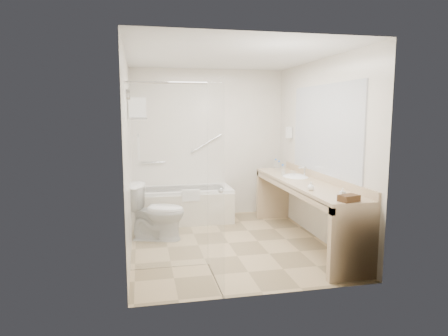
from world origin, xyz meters
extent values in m
plane|color=tan|center=(0.00, 0.00, 0.00)|extent=(3.20, 3.20, 0.00)
cube|color=silver|center=(0.00, 0.00, 2.50)|extent=(2.60, 3.20, 0.10)
cube|color=silver|center=(0.00, 1.60, 1.25)|extent=(2.60, 0.10, 2.50)
cube|color=silver|center=(0.00, -1.60, 1.25)|extent=(2.60, 0.10, 2.50)
cube|color=silver|center=(-1.30, 0.00, 1.25)|extent=(0.10, 3.20, 2.50)
cube|color=silver|center=(1.30, 0.00, 1.25)|extent=(0.10, 3.20, 2.50)
cube|color=white|center=(-0.50, 1.25, 0.28)|extent=(1.60, 0.70, 0.55)
cube|color=beige|center=(-0.50, 0.89, 0.25)|extent=(1.60, 0.02, 0.50)
cube|color=white|center=(-0.40, 0.90, 0.50)|extent=(0.28, 0.06, 0.18)
cylinder|color=silver|center=(-0.95, 1.56, 0.95)|extent=(0.40, 0.03, 0.03)
cylinder|color=silver|center=(-0.05, 1.56, 1.25)|extent=(0.53, 0.03, 0.33)
cube|color=silver|center=(-0.85, -0.70, 1.05)|extent=(0.90, 0.01, 2.10)
cube|color=silver|center=(-0.40, -1.15, 1.05)|extent=(0.02, 0.90, 2.10)
cylinder|color=silver|center=(-0.85, -0.70, 2.10)|extent=(0.90, 0.02, 0.02)
sphere|color=silver|center=(-0.37, -1.30, 1.00)|extent=(0.05, 0.05, 0.05)
cylinder|color=silver|center=(-1.25, -1.15, 1.95)|extent=(0.04, 0.10, 0.10)
cube|color=silver|center=(-1.17, 0.35, 1.70)|extent=(0.24, 0.55, 0.02)
cylinder|color=silver|center=(-1.17, 0.35, 1.48)|extent=(0.02, 0.55, 0.02)
cube|color=white|center=(-1.17, 0.35, 1.32)|extent=(0.03, 0.42, 0.32)
cube|color=white|center=(-1.17, 0.35, 1.76)|extent=(0.22, 0.40, 0.08)
cube|color=white|center=(-1.17, 0.35, 1.84)|extent=(0.22, 0.40, 0.08)
cube|color=white|center=(-1.17, 0.35, 1.93)|extent=(0.22, 0.40, 0.08)
cube|color=tan|center=(1.02, -0.15, 0.82)|extent=(0.55, 2.70, 0.05)
cube|color=tan|center=(1.29, -0.15, 0.90)|extent=(0.03, 2.70, 0.10)
cube|color=tan|center=(0.77, -0.15, 0.77)|extent=(0.04, 2.70, 0.08)
cube|color=tan|center=(1.02, -1.46, 0.40)|extent=(0.55, 0.08, 0.80)
cube|color=tan|center=(1.02, 1.16, 0.40)|extent=(0.55, 0.08, 0.80)
ellipsoid|color=white|center=(1.05, 0.25, 0.82)|extent=(0.40, 0.52, 0.14)
cylinder|color=silver|center=(1.20, 0.25, 0.93)|extent=(0.03, 0.03, 0.14)
cube|color=silver|center=(1.29, -0.15, 1.55)|extent=(0.02, 2.00, 1.20)
cube|color=white|center=(1.25, 1.05, 1.45)|extent=(0.08, 0.10, 0.18)
imported|color=white|center=(-0.95, 0.39, 0.39)|extent=(0.89, 0.66, 0.78)
cube|color=#4B301A|center=(0.99, -1.40, 0.88)|extent=(0.24, 0.19, 0.07)
imported|color=white|center=(0.99, -1.25, 0.88)|extent=(0.06, 0.12, 0.05)
imported|color=white|center=(0.84, -0.76, 0.89)|extent=(0.09, 0.11, 0.08)
cylinder|color=silver|center=(1.02, 1.03, 0.93)|extent=(0.05, 0.05, 0.15)
cylinder|color=blue|center=(1.02, 1.03, 1.01)|extent=(0.03, 0.03, 0.02)
cylinder|color=silver|center=(0.91, 0.40, 0.92)|extent=(0.05, 0.05, 0.15)
cylinder|color=blue|center=(0.91, 0.40, 1.01)|extent=(0.03, 0.03, 0.02)
cylinder|color=silver|center=(1.01, 0.84, 0.92)|extent=(0.05, 0.05, 0.14)
cylinder|color=blue|center=(1.01, 0.84, 1.01)|extent=(0.03, 0.03, 0.02)
cylinder|color=silver|center=(0.93, 0.42, 0.89)|extent=(0.07, 0.07, 0.08)
cylinder|color=silver|center=(0.98, 0.17, 0.90)|extent=(0.09, 0.09, 0.10)
camera|label=1|loc=(-1.15, -5.15, 1.78)|focal=32.00mm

